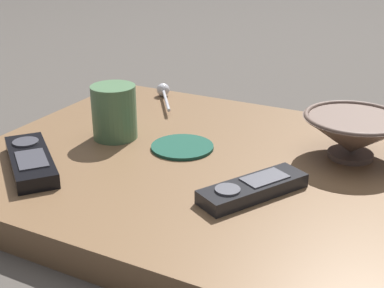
% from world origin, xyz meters
% --- Properties ---
extents(ground_plane, '(6.00, 6.00, 0.00)m').
position_xyz_m(ground_plane, '(0.00, 0.00, 0.00)').
color(ground_plane, '#47423D').
extents(table, '(0.67, 0.56, 0.04)m').
position_xyz_m(table, '(0.00, 0.00, 0.02)').
color(table, brown).
rests_on(table, ground).
extents(cereal_bowl, '(0.15, 0.15, 0.07)m').
position_xyz_m(cereal_bowl, '(-0.21, -0.11, 0.08)').
color(cereal_bowl, brown).
rests_on(cereal_bowl, table).
extents(coffee_mug, '(0.07, 0.07, 0.09)m').
position_xyz_m(coffee_mug, '(0.16, -0.01, 0.09)').
color(coffee_mug, '#4C724C').
rests_on(coffee_mug, table).
extents(teaspoon, '(0.09, 0.12, 0.03)m').
position_xyz_m(teaspoon, '(0.20, -0.23, 0.06)').
color(teaspoon, silver).
rests_on(teaspoon, table).
extents(tv_remote_near, '(0.12, 0.16, 0.02)m').
position_xyz_m(tv_remote_near, '(-0.12, 0.08, 0.05)').
color(tv_remote_near, black).
rests_on(tv_remote_near, table).
extents(tv_remote_far, '(0.17, 0.15, 0.02)m').
position_xyz_m(tv_remote_far, '(0.20, 0.15, 0.06)').
color(tv_remote_far, black).
rests_on(tv_remote_far, table).
extents(drink_coaster, '(0.10, 0.10, 0.01)m').
position_xyz_m(drink_coaster, '(0.04, -0.02, 0.05)').
color(drink_coaster, '#194738').
rests_on(drink_coaster, table).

